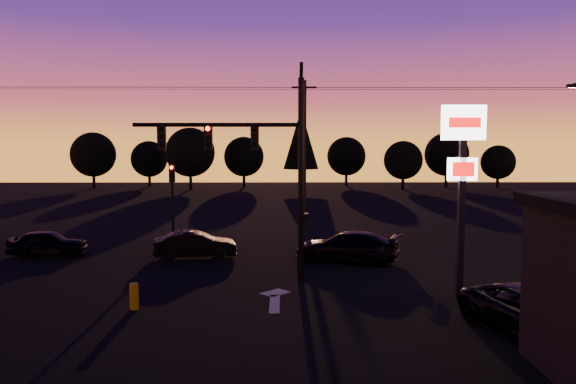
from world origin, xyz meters
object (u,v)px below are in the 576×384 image
traffic_signal_mast (260,158)px  suv_parked (536,312)px  car_right (347,246)px  secondary_signal (172,193)px  car_left (48,243)px  car_mid (195,245)px  pylon_sign (463,160)px  bollard (134,296)px

traffic_signal_mast → suv_parked: size_ratio=1.78×
traffic_signal_mast → car_right: (3.85, 3.84, -4.23)m
secondary_signal → car_left: (-5.71, -2.12, -2.23)m
car_mid → suv_parked: 15.84m
traffic_signal_mast → pylon_sign: (7.10, -2.49, -0.02)m
secondary_signal → car_mid: (1.60, -2.75, -2.22)m
suv_parked → bollard: bearing=149.4°
pylon_sign → car_mid: pylon_sign is taller
car_left → suv_parked: (18.75, -11.58, 0.04)m
secondary_signal → car_right: 9.72m
car_left → car_mid: 7.34m
pylon_sign → bollard: size_ratio=7.81×
car_left → car_mid: (7.31, -0.62, 0.02)m
pylon_sign → bollard: pylon_sign is taller
traffic_signal_mast → bollard: size_ratio=9.85×
bollard → car_mid: bearing=84.8°
pylon_sign → suv_parked: (1.04, -3.72, -4.24)m
car_left → car_mid: car_mid is taller
suv_parked → pylon_sign: bearing=87.3°
traffic_signal_mast → car_mid: traffic_signal_mast is taller
pylon_sign → suv_parked: size_ratio=1.41×
car_mid → car_right: size_ratio=0.80×
bollard → suv_parked: bearing=-12.2°
secondary_signal → bollard: (0.85, -11.07, -2.43)m
bollard → car_right: 10.84m
pylon_sign → car_left: size_ratio=1.85×
car_left → car_right: (14.46, -1.52, 0.08)m
car_right → secondary_signal: bearing=-91.0°
bollard → suv_parked: size_ratio=0.18×
car_right → suv_parked: bearing=44.7°
traffic_signal_mast → secondary_signal: traffic_signal_mast is taller
traffic_signal_mast → car_mid: 7.20m
pylon_sign → traffic_signal_mast: bearing=160.6°
car_mid → car_left: bearing=77.2°
pylon_sign → car_right: bearing=117.1°
car_mid → pylon_sign: bearing=-132.7°
pylon_sign → bollard: (-11.15, -1.08, -4.48)m
car_left → suv_parked: size_ratio=0.76×
car_mid → car_right: (7.15, -0.90, 0.06)m
secondary_signal → bollard: size_ratio=5.00×
pylon_sign → car_left: (-17.71, 7.86, -4.29)m
pylon_sign → bollard: bearing=-174.5°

